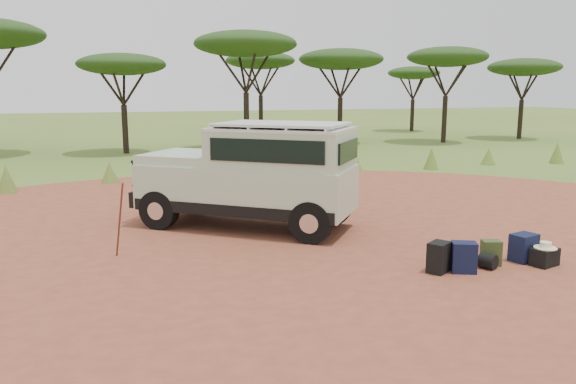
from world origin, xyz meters
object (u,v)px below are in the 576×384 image
object	(u,v)px
duffel_navy	(524,248)
backpack_navy	(464,257)
backpack_olive	(491,253)
safari_vehicle	(253,177)
hard_case	(545,257)
walking_staff	(120,220)
backpack_black	(439,257)

from	to	relation	value
duffel_navy	backpack_navy	bearing A→B (deg)	173.21
backpack_navy	backpack_olive	size ratio (longest dim) A/B	1.18
safari_vehicle	hard_case	size ratio (longest dim) A/B	10.88
walking_staff	backpack_black	size ratio (longest dim) A/B	2.69
safari_vehicle	backpack_black	distance (m)	4.72
backpack_olive	hard_case	distance (m)	0.95
duffel_navy	hard_case	xyz separation A→B (m)	(0.17, -0.34, -0.09)
safari_vehicle	backpack_olive	bearing A→B (deg)	-12.84
safari_vehicle	backpack_olive	size ratio (longest dim) A/B	10.98
backpack_black	hard_case	xyz separation A→B (m)	(2.00, -0.30, -0.10)
safari_vehicle	backpack_navy	distance (m)	5.03
safari_vehicle	walking_staff	distance (m)	3.31
safari_vehicle	walking_staff	size ratio (longest dim) A/B	3.48
walking_staff	backpack_olive	distance (m)	6.78
hard_case	duffel_navy	bearing A→B (deg)	100.44
hard_case	safari_vehicle	bearing A→B (deg)	117.84
backpack_black	duffel_navy	distance (m)	1.83
walking_staff	backpack_navy	xyz separation A→B (m)	(5.51, -2.84, -0.44)
backpack_black	backpack_olive	bearing A→B (deg)	-29.32
backpack_olive	backpack_navy	bearing A→B (deg)	-145.39
hard_case	backpack_olive	bearing A→B (deg)	143.47
walking_staff	backpack_olive	bearing A→B (deg)	-65.78
backpack_black	hard_case	world-z (taller)	backpack_black
backpack_olive	backpack_black	bearing A→B (deg)	-157.79
backpack_black	backpack_olive	size ratio (longest dim) A/B	1.17
backpack_black	backpack_navy	distance (m)	0.43
safari_vehicle	duffel_navy	distance (m)	5.75
walking_staff	hard_case	world-z (taller)	walking_staff
backpack_olive	duffel_navy	size ratio (longest dim) A/B	0.89
backpack_black	backpack_navy	bearing A→B (deg)	-51.07
walking_staff	hard_case	bearing A→B (deg)	-65.54
backpack_black	backpack_navy	world-z (taller)	backpack_navy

